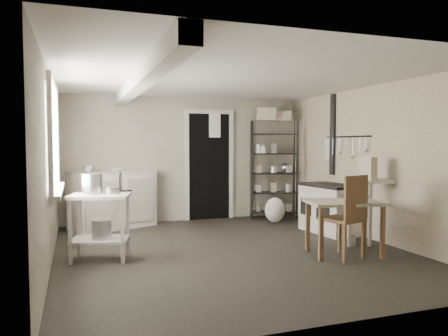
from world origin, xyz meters
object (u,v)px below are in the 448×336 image
object	(u,v)px
stockpot	(92,184)
work_table	(344,226)
shelf_rack	(274,169)
stove	(330,205)
base_cabinets	(113,201)
prep_table	(100,228)
flour_sack	(275,209)
chair	(342,219)

from	to	relation	value
stockpot	work_table	xyz separation A→B (m)	(3.08, -0.82, -0.56)
shelf_rack	stove	distance (m)	1.65
stove	base_cabinets	bearing A→B (deg)	148.56
prep_table	stove	xyz separation A→B (m)	(3.61, 0.52, 0.04)
base_cabinets	flour_sack	size ratio (longest dim) A/B	3.23
base_cabinets	stove	size ratio (longest dim) A/B	1.48
work_table	chair	world-z (taller)	chair
stove	prep_table	bearing A→B (deg)	-178.00
stockpot	shelf_rack	xyz separation A→B (m)	(3.42, 2.01, 0.01)
prep_table	shelf_rack	bearing A→B (deg)	31.71
chair	flour_sack	xyz separation A→B (m)	(0.26, 2.49, -0.25)
prep_table	work_table	xyz separation A→B (m)	(3.00, -0.76, -0.02)
prep_table	work_table	size ratio (longest dim) A/B	0.88
shelf_rack	chair	bearing A→B (deg)	-80.84
prep_table	base_cabinets	size ratio (longest dim) A/B	0.55
chair	prep_table	bearing A→B (deg)	145.53
prep_table	base_cabinets	xyz separation A→B (m)	(0.32, 2.07, 0.06)
stockpot	stove	distance (m)	3.75
stove	work_table	world-z (taller)	stove
stove	work_table	xyz separation A→B (m)	(-0.61, -1.28, -0.06)
base_cabinets	stockpot	bearing A→B (deg)	-125.23
base_cabinets	shelf_rack	xyz separation A→B (m)	(3.02, -0.01, 0.49)
stockpot	base_cabinets	distance (m)	2.11
stove	chair	size ratio (longest dim) A/B	0.95
stockpot	base_cabinets	world-z (taller)	stockpot
base_cabinets	chair	distance (m)	3.91
chair	flour_sack	size ratio (longest dim) A/B	2.30
prep_table	flour_sack	xyz separation A→B (m)	(3.16, 1.62, -0.16)
prep_table	stockpot	world-z (taller)	stockpot
shelf_rack	flour_sack	bearing A→B (deg)	-94.42
prep_table	work_table	world-z (taller)	prep_table
stove	stockpot	bearing A→B (deg)	-179.05
base_cabinets	flour_sack	xyz separation A→B (m)	(2.84, -0.45, -0.22)
stove	work_table	size ratio (longest dim) A/B	1.08
shelf_rack	prep_table	bearing A→B (deg)	-130.55
stockpot	shelf_rack	size ratio (longest dim) A/B	0.14
prep_table	flour_sack	world-z (taller)	prep_table
prep_table	flour_sack	size ratio (longest dim) A/B	1.78
shelf_rack	flour_sack	distance (m)	0.86
flour_sack	base_cabinets	bearing A→B (deg)	171.05
work_table	base_cabinets	bearing A→B (deg)	133.39
prep_table	stove	bearing A→B (deg)	8.17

